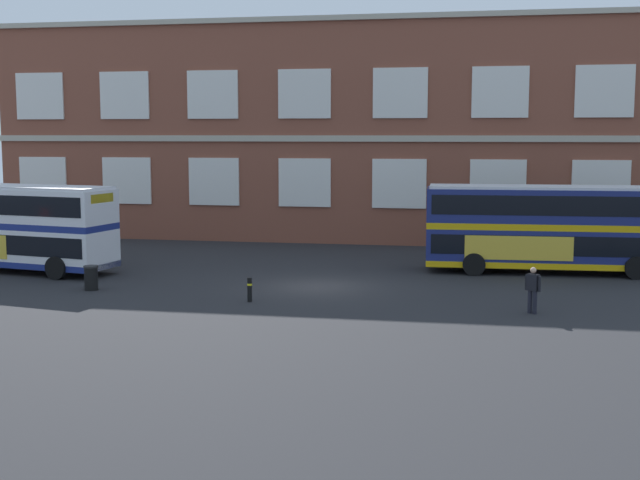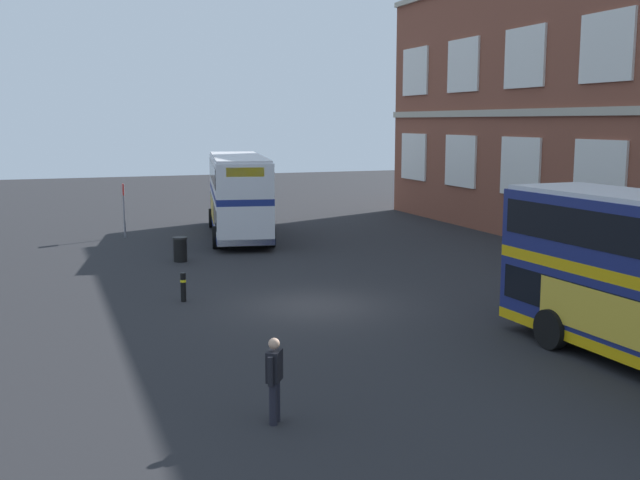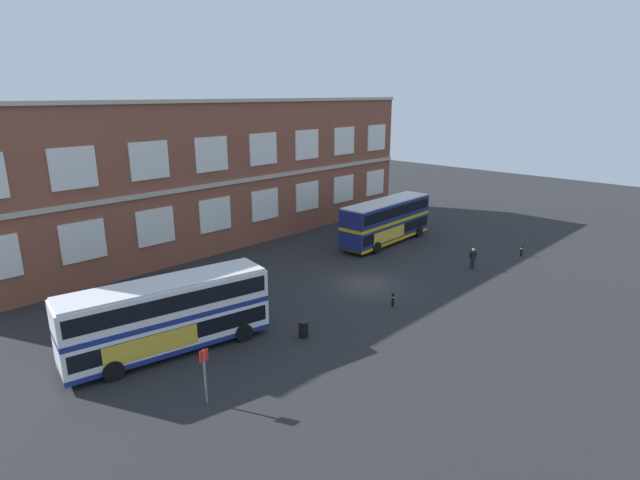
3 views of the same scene
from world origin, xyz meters
name	(u,v)px [view 3 (image 3 of 3)]	position (x,y,z in m)	size (l,w,h in m)	color
ground_plane	(346,278)	(0.00, 2.00, 0.00)	(120.00, 120.00, 0.00)	#232326
brick_terminal_building	(213,173)	(-0.72, 17.98, 6.46)	(44.57, 8.19, 13.20)	brown
double_decker_near	(168,315)	(-15.35, 1.50, 2.15)	(11.29, 4.60, 4.07)	silver
double_decker_middle	(386,221)	(9.74, 5.53, 2.15)	(11.10, 3.20, 4.07)	navy
waiting_passenger	(473,257)	(8.67, -3.94, 0.93)	(0.59, 0.44, 1.70)	black
bus_stand_flag	(205,371)	(-16.73, -4.03, 1.64)	(0.44, 0.10, 2.70)	slate
station_litter_bin	(303,329)	(-9.12, -2.60, 0.52)	(0.60, 0.60, 1.03)	black
safety_bollard_west	(522,251)	(14.64, -5.46, 0.49)	(0.19, 0.19, 0.95)	black
safety_bollard_east	(393,300)	(-1.97, -3.77, 0.49)	(0.19, 0.19, 0.95)	black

